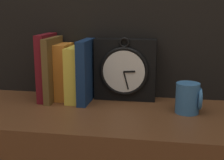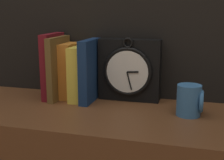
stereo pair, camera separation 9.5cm
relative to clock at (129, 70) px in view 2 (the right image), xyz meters
The scene contains 7 objects.
clock is the anchor object (origin of this frame).
book_slot0_maroon 0.27m from the clock, behind, with size 0.03×0.14×0.23m.
book_slot1_brown 0.25m from the clock, 169.30° to the right, with size 0.02×0.16×0.22m.
book_slot2_orange 0.21m from the clock, behind, with size 0.04×0.11×0.20m.
book_slot3_yellow 0.17m from the clock, 167.44° to the right, with size 0.04×0.14×0.19m.
book_slot4_navy 0.14m from the clock, 160.67° to the right, with size 0.03×0.16×0.21m.
mug 0.25m from the clock, 27.99° to the right, with size 0.08×0.07×0.09m.
Camera 2 is at (0.25, -0.89, 1.11)m, focal length 50.00 mm.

